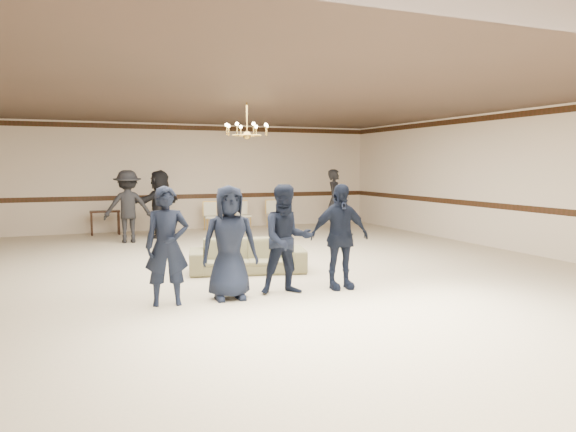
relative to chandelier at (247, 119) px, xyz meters
The scene contains 16 objects.
room 1.62m from the chandelier, 90.00° to the right, with size 12.01×14.01×3.21m.
chair_rail 6.27m from the chandelier, 90.00° to the left, with size 12.00×0.02×0.14m, color black.
crown_molding 5.99m from the chandelier, 90.00° to the left, with size 12.00×0.02×0.14m, color black.
chandelier is the anchor object (origin of this frame).
boy_a 4.14m from the chandelier, 125.92° to the right, with size 0.61×0.40×1.67m, color black.
boy_b 3.76m from the chandelier, 112.59° to the right, with size 0.82×0.53×1.67m, color black.
boy_c 3.57m from the chandelier, 96.14° to the right, with size 0.81×0.63×1.67m, color black.
boy_d 3.61m from the chandelier, 78.64° to the right, with size 0.98×0.41×1.67m, color black.
settee 2.83m from the chandelier, 108.00° to the right, with size 2.09×0.82×0.61m, color #696746.
adult_left 4.61m from the chandelier, 118.42° to the left, with size 1.18×0.68×1.83m, color black.
adult_mid 4.91m from the chandelier, 103.95° to the left, with size 1.70×0.54×1.83m, color black.
adult_right 5.98m from the chandelier, 44.68° to the left, with size 0.67×0.44×1.83m, color black.
banquet_chair_left 5.85m from the chandelier, 83.93° to the left, with size 0.41×0.41×0.86m, color beige, non-canonical shape.
banquet_chair_mid 6.03m from the chandelier, 73.54° to the left, with size 0.41×0.41×0.86m, color beige, non-canonical shape.
banquet_chair_right 6.36m from the chandelier, 64.14° to the left, with size 0.41×0.41×0.86m, color beige, non-canonical shape.
console_table 6.52m from the chandelier, 113.97° to the left, with size 0.81×0.34×0.68m, color black.
Camera 1 is at (-3.36, -9.49, 1.96)m, focal length 33.84 mm.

